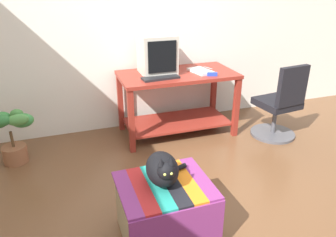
# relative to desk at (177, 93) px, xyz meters

# --- Properties ---
(ground_plane) EXTENTS (14.00, 14.00, 0.00)m
(ground_plane) POSITION_rel_desk_xyz_m (-0.33, -1.60, -0.51)
(ground_plane) COLOR brown
(back_wall) EXTENTS (8.00, 0.10, 2.60)m
(back_wall) POSITION_rel_desk_xyz_m (-0.33, 0.45, 0.79)
(back_wall) COLOR silver
(back_wall) RESTS_ON ground_plane
(desk) EXTENTS (1.33, 0.69, 0.75)m
(desk) POSITION_rel_desk_xyz_m (0.00, 0.00, 0.00)
(desk) COLOR maroon
(desk) RESTS_ON ground_plane
(tv_monitor) EXTENTS (0.39, 0.39, 0.43)m
(tv_monitor) POSITION_rel_desk_xyz_m (-0.22, 0.08, 0.45)
(tv_monitor) COLOR #BCB7A8
(tv_monitor) RESTS_ON desk
(keyboard) EXTENTS (0.41, 0.18, 0.02)m
(keyboard) POSITION_rel_desk_xyz_m (-0.25, -0.15, 0.25)
(keyboard) COLOR black
(keyboard) RESTS_ON desk
(book) EXTENTS (0.24, 0.33, 0.03)m
(book) POSITION_rel_desk_xyz_m (0.26, -0.05, 0.25)
(book) COLOR white
(book) RESTS_ON desk
(ottoman_with_blanket) EXTENTS (0.64, 0.56, 0.45)m
(ottoman_with_blanket) POSITION_rel_desk_xyz_m (-0.69, -1.58, -0.29)
(ottoman_with_blanket) COLOR tan
(ottoman_with_blanket) RESTS_ON ground_plane
(cat) EXTENTS (0.35, 0.35, 0.27)m
(cat) POSITION_rel_desk_xyz_m (-0.70, -1.56, 0.05)
(cat) COLOR black
(cat) RESTS_ON ottoman_with_blanket
(potted_plant) EXTENTS (0.43, 0.34, 0.61)m
(potted_plant) POSITION_rel_desk_xyz_m (-1.80, -0.10, -0.19)
(potted_plant) COLOR brown
(potted_plant) RESTS_ON ground_plane
(office_chair) EXTENTS (0.52, 0.52, 0.89)m
(office_chair) POSITION_rel_desk_xyz_m (1.07, -0.51, -0.12)
(office_chair) COLOR #4C4C51
(office_chair) RESTS_ON ground_plane
(stapler) EXTENTS (0.12, 0.07, 0.04)m
(stapler) POSITION_rel_desk_xyz_m (0.32, -0.24, 0.26)
(stapler) COLOR #2342B7
(stapler) RESTS_ON desk
(pen) EXTENTS (0.05, 0.13, 0.01)m
(pen) POSITION_rel_desk_xyz_m (0.42, 0.07, 0.24)
(pen) COLOR #B7B7BC
(pen) RESTS_ON desk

